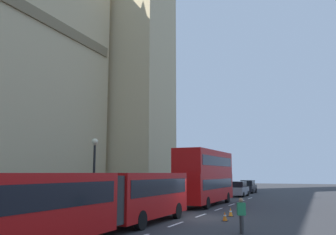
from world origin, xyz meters
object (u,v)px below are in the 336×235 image
Objects in this scene: pedestrian_near_cones at (241,214)px; street_lamp at (94,171)px; double_decker_bus at (206,175)px; traffic_cone_west at (225,216)px; sedan_trailing at (248,187)px; traffic_cone_middle at (231,212)px; articulated_bus at (100,197)px; sedan_lead at (239,189)px.

street_lamp is at bearing 75.64° from pedestrian_near_cones.
double_decker_bus reaches higher than traffic_cone_west.
pedestrian_near_cones is at bearing -156.19° from double_decker_bus.
sedan_trailing is at bearing 8.05° from traffic_cone_west.
street_lamp is at bearing 157.91° from double_decker_bus.
double_decker_bus reaches higher than traffic_cone_middle.
articulated_bus is 7.51m from street_lamp.
traffic_cone_middle is (-28.54, -4.16, -0.63)m from sedan_trailing.
double_decker_bus is 21.29m from sedan_trailing.
sedan_lead is 24.75m from street_lamp.
sedan_lead is 8.11m from sedan_trailing.
street_lamp is at bearing 113.88° from traffic_cone_middle.
articulated_bus is at bearing 157.42° from traffic_cone_middle.
pedestrian_near_cones is (-35.02, -6.25, -0.00)m from sedan_trailing.
sedan_lead is at bearing -177.65° from sedan_trailing.
sedan_trailing is 28.85m from traffic_cone_middle.
articulated_bus is at bearing 149.74° from traffic_cone_west.
sedan_trailing reaches higher than traffic_cone_middle.
sedan_lead is 20.80m from traffic_cone_middle.
double_decker_bus is 15.20m from pedestrian_near_cones.
sedan_trailing is at bearing 0.42° from double_decker_bus.
traffic_cone_middle is 6.84m from pedestrian_near_cones.
traffic_cone_middle is at bearing -22.58° from articulated_bus.
pedestrian_near_cones reaches higher than traffic_cone_west.
sedan_trailing reaches higher than traffic_cone_west.
traffic_cone_west is at bearing -30.26° from articulated_bus.
street_lamp is (-32.31, 4.35, 2.14)m from sedan_trailing.
traffic_cone_west is (7.23, -4.22, -1.46)m from articulated_bus.
traffic_cone_west is 1.00× the size of traffic_cone_middle.
sedan_trailing is (8.10, 0.33, 0.00)m from sedan_lead.
street_lamp reaches higher than articulated_bus.
double_decker_bus is at bearing -22.09° from street_lamp.
traffic_cone_middle is at bearing 5.09° from traffic_cone_west.
pedestrian_near_cones is at bearing -169.88° from sedan_trailing.
sedan_trailing is (38.17, 0.16, -0.83)m from articulated_bus.
sedan_lead is 27.56m from pedestrian_near_cones.
traffic_cone_middle is at bearing 17.85° from pedestrian_near_cones.
street_lamp reaches higher than sedan_trailing.
street_lamp reaches higher than traffic_cone_west.
sedan_lead is at bearing -0.78° from double_decker_bus.
traffic_cone_west is (-22.84, -4.04, -0.63)m from sedan_lead.
sedan_trailing is (21.21, 0.15, -1.80)m from double_decker_bus.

